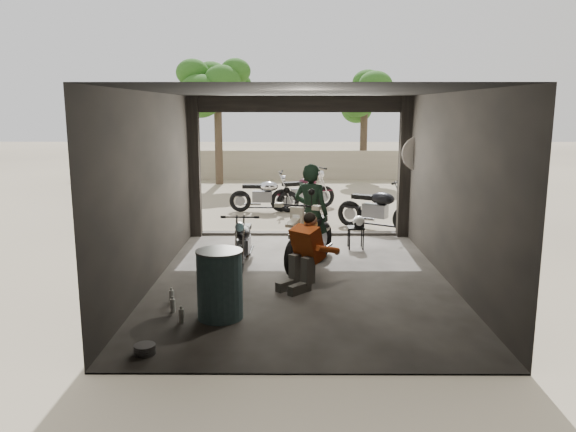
{
  "coord_description": "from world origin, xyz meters",
  "views": [
    {
      "loc": [
        -0.18,
        -9.32,
        2.95
      ],
      "look_at": [
        -0.24,
        0.6,
        1.02
      ],
      "focal_mm": 35.0,
      "sensor_mm": 36.0,
      "label": 1
    }
  ],
  "objects_px": {
    "stool": "(356,230)",
    "mechanic": "(302,253)",
    "left_bike": "(243,239)",
    "rider": "(311,213)",
    "outside_bike_b": "(303,189)",
    "main_bike": "(310,233)",
    "outside_bike_a": "(264,192)",
    "helmet": "(359,222)",
    "sign_post": "(419,171)",
    "oil_drum": "(220,285)",
    "outside_bike_c": "(377,205)"
  },
  "relations": [
    {
      "from": "left_bike",
      "to": "outside_bike_b",
      "type": "xyz_separation_m",
      "value": [
        1.25,
        5.95,
        0.1
      ]
    },
    {
      "from": "rider",
      "to": "outside_bike_c",
      "type": "bearing_deg",
      "value": -94.46
    },
    {
      "from": "helmet",
      "to": "oil_drum",
      "type": "bearing_deg",
      "value": -128.55
    },
    {
      "from": "left_bike",
      "to": "main_bike",
      "type": "bearing_deg",
      "value": 0.65
    },
    {
      "from": "helmet",
      "to": "sign_post",
      "type": "xyz_separation_m",
      "value": [
        1.4,
        0.86,
        0.98
      ]
    },
    {
      "from": "main_bike",
      "to": "left_bike",
      "type": "xyz_separation_m",
      "value": [
        -1.25,
        0.03,
        -0.12
      ]
    },
    {
      "from": "left_bike",
      "to": "stool",
      "type": "bearing_deg",
      "value": 31.58
    },
    {
      "from": "mechanic",
      "to": "helmet",
      "type": "relative_size",
      "value": 4.53
    },
    {
      "from": "rider",
      "to": "outside_bike_b",
      "type": "bearing_deg",
      "value": -63.0
    },
    {
      "from": "stool",
      "to": "helmet",
      "type": "xyz_separation_m",
      "value": [
        0.05,
        -0.04,
        0.2
      ]
    },
    {
      "from": "outside_bike_a",
      "to": "mechanic",
      "type": "xyz_separation_m",
      "value": [
        0.95,
        -6.97,
        0.03
      ]
    },
    {
      "from": "outside_bike_a",
      "to": "mechanic",
      "type": "bearing_deg",
      "value": -170.32
    },
    {
      "from": "rider",
      "to": "helmet",
      "type": "bearing_deg",
      "value": -111.88
    },
    {
      "from": "rider",
      "to": "oil_drum",
      "type": "distance_m",
      "value": 3.39
    },
    {
      "from": "main_bike",
      "to": "sign_post",
      "type": "xyz_separation_m",
      "value": [
        2.47,
        2.14,
        0.93
      ]
    },
    {
      "from": "outside_bike_a",
      "to": "rider",
      "type": "xyz_separation_m",
      "value": [
        1.15,
        -5.22,
        0.37
      ]
    },
    {
      "from": "left_bike",
      "to": "sign_post",
      "type": "bearing_deg",
      "value": 31.42
    },
    {
      "from": "outside_bike_a",
      "to": "stool",
      "type": "height_order",
      "value": "outside_bike_a"
    },
    {
      "from": "left_bike",
      "to": "oil_drum",
      "type": "height_order",
      "value": "left_bike"
    },
    {
      "from": "main_bike",
      "to": "mechanic",
      "type": "height_order",
      "value": "main_bike"
    },
    {
      "from": "main_bike",
      "to": "stool",
      "type": "distance_m",
      "value": 1.68
    },
    {
      "from": "main_bike",
      "to": "sign_post",
      "type": "distance_m",
      "value": 3.39
    },
    {
      "from": "outside_bike_a",
      "to": "mechanic",
      "type": "height_order",
      "value": "mechanic"
    },
    {
      "from": "mechanic",
      "to": "helmet",
      "type": "xyz_separation_m",
      "value": [
        1.24,
        2.66,
        -0.01
      ]
    },
    {
      "from": "outside_bike_c",
      "to": "rider",
      "type": "bearing_deg",
      "value": -178.64
    },
    {
      "from": "outside_bike_c",
      "to": "mechanic",
      "type": "bearing_deg",
      "value": -170.19
    },
    {
      "from": "stool",
      "to": "helmet",
      "type": "bearing_deg",
      "value": -39.9
    },
    {
      "from": "stool",
      "to": "sign_post",
      "type": "height_order",
      "value": "sign_post"
    },
    {
      "from": "outside_bike_b",
      "to": "mechanic",
      "type": "distance_m",
      "value": 7.37
    },
    {
      "from": "helmet",
      "to": "oil_drum",
      "type": "height_order",
      "value": "oil_drum"
    },
    {
      "from": "helmet",
      "to": "stool",
      "type": "bearing_deg",
      "value": 132.81
    },
    {
      "from": "outside_bike_c",
      "to": "oil_drum",
      "type": "height_order",
      "value": "outside_bike_c"
    },
    {
      "from": "mechanic",
      "to": "outside_bike_a",
      "type": "bearing_deg",
      "value": 140.79
    },
    {
      "from": "left_bike",
      "to": "rider",
      "type": "xyz_separation_m",
      "value": [
        1.28,
        0.33,
        0.43
      ]
    },
    {
      "from": "main_bike",
      "to": "outside_bike_b",
      "type": "bearing_deg",
      "value": 113.57
    },
    {
      "from": "left_bike",
      "to": "oil_drum",
      "type": "relative_size",
      "value": 1.56
    },
    {
      "from": "stool",
      "to": "oil_drum",
      "type": "distance_m",
      "value": 4.66
    },
    {
      "from": "main_bike",
      "to": "oil_drum",
      "type": "distance_m",
      "value": 3.02
    },
    {
      "from": "stool",
      "to": "oil_drum",
      "type": "xyz_separation_m",
      "value": [
        -2.36,
        -4.02,
        0.09
      ]
    },
    {
      "from": "left_bike",
      "to": "rider",
      "type": "bearing_deg",
      "value": 16.51
    },
    {
      "from": "left_bike",
      "to": "outside_bike_c",
      "type": "xyz_separation_m",
      "value": [
        2.99,
        3.16,
        0.1
      ]
    },
    {
      "from": "outside_bike_c",
      "to": "rider",
      "type": "xyz_separation_m",
      "value": [
        -1.71,
        -2.83,
        0.33
      ]
    },
    {
      "from": "left_bike",
      "to": "outside_bike_a",
      "type": "bearing_deg",
      "value": 90.54
    },
    {
      "from": "outside_bike_b",
      "to": "stool",
      "type": "height_order",
      "value": "outside_bike_b"
    },
    {
      "from": "helmet",
      "to": "oil_drum",
      "type": "xyz_separation_m",
      "value": [
        -2.41,
        -3.98,
        -0.11
      ]
    },
    {
      "from": "stool",
      "to": "sign_post",
      "type": "xyz_separation_m",
      "value": [
        1.46,
        0.82,
        1.17
      ]
    },
    {
      "from": "stool",
      "to": "mechanic",
      "type": "bearing_deg",
      "value": -113.7
    },
    {
      "from": "sign_post",
      "to": "outside_bike_c",
      "type": "bearing_deg",
      "value": 100.26
    },
    {
      "from": "helmet",
      "to": "sign_post",
      "type": "height_order",
      "value": "sign_post"
    },
    {
      "from": "outside_bike_a",
      "to": "helmet",
      "type": "relative_size",
      "value": 6.4
    }
  ]
}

